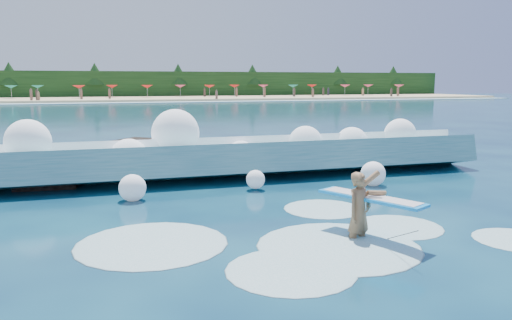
# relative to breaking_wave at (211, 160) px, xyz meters

# --- Properties ---
(ground) EXTENTS (200.00, 200.00, 0.00)m
(ground) POSITION_rel_breaking_wave_xyz_m (-1.33, -6.37, -0.56)
(ground) COLOR #07213E
(ground) RESTS_ON ground
(beach) EXTENTS (140.00, 20.00, 0.40)m
(beach) POSITION_rel_breaking_wave_xyz_m (-1.33, 71.63, -0.36)
(beach) COLOR tan
(beach) RESTS_ON ground
(wet_band) EXTENTS (140.00, 5.00, 0.08)m
(wet_band) POSITION_rel_breaking_wave_xyz_m (-1.33, 60.63, -0.52)
(wet_band) COLOR silver
(wet_band) RESTS_ON ground
(treeline) EXTENTS (140.00, 4.00, 5.00)m
(treeline) POSITION_rel_breaking_wave_xyz_m (-1.33, 81.63, 1.94)
(treeline) COLOR black
(treeline) RESTS_ON ground
(breaking_wave) EXTENTS (18.63, 2.87, 1.61)m
(breaking_wave) POSITION_rel_breaking_wave_xyz_m (0.00, 0.00, 0.00)
(breaking_wave) COLOR teal
(breaking_wave) RESTS_ON ground
(rock_cluster) EXTENTS (8.33, 3.17, 1.35)m
(rock_cluster) POSITION_rel_breaking_wave_xyz_m (-5.40, 0.74, -0.13)
(rock_cluster) COLOR black
(rock_cluster) RESTS_ON ground
(surfer_with_board) EXTENTS (1.47, 2.83, 1.65)m
(surfer_with_board) POSITION_rel_breaking_wave_xyz_m (1.39, -7.45, 0.05)
(surfer_with_board) COLOR #936944
(surfer_with_board) RESTS_ON ground
(wave_spray) EXTENTS (15.15, 4.47, 2.24)m
(wave_spray) POSITION_rel_breaking_wave_xyz_m (-0.18, -0.15, 0.53)
(wave_spray) COLOR white
(wave_spray) RESTS_ON ground
(surf_foam) EXTENTS (9.22, 5.65, 0.16)m
(surf_foam) POSITION_rel_breaking_wave_xyz_m (0.01, -7.17, -0.56)
(surf_foam) COLOR silver
(surf_foam) RESTS_ON ground
(beach_umbrellas) EXTENTS (113.70, 6.81, 0.50)m
(beach_umbrellas) POSITION_rel_breaking_wave_xyz_m (-1.11, 74.16, 1.69)
(beach_umbrellas) COLOR red
(beach_umbrellas) RESTS_ON ground
(beachgoers) EXTENTS (101.87, 11.84, 1.92)m
(beachgoers) POSITION_rel_breaking_wave_xyz_m (-8.80, 68.70, 0.53)
(beachgoers) COLOR #3F332D
(beachgoers) RESTS_ON ground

